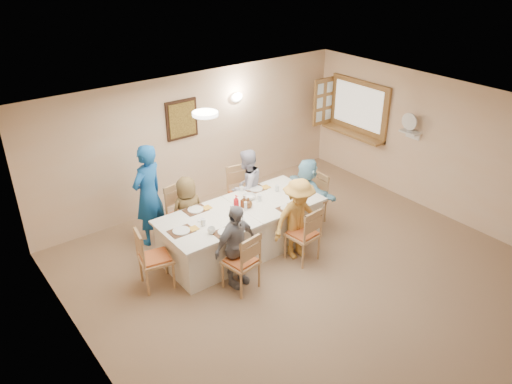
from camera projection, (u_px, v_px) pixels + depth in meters
ground at (323, 285)px, 7.44m from camera, size 7.00×7.00×0.00m
room_walls at (330, 195)px, 6.75m from camera, size 7.00×7.00×7.00m
wall_picture at (182, 119)px, 8.94m from camera, size 0.62×0.05×0.72m
wall_sconce at (237, 97)px, 9.48m from camera, size 0.26×0.09×0.18m
ceiling_light at (205, 114)px, 6.83m from camera, size 0.36×0.36×0.05m
serving_hatch at (359, 108)px, 10.18m from camera, size 0.06×1.50×1.15m
hatch_sill at (352, 133)px, 10.35m from camera, size 0.30×1.50×0.05m
shutter_door at (324, 102)px, 10.57m from camera, size 0.55×0.04×1.00m
fan_shelf at (410, 132)px, 9.23m from camera, size 0.22×0.36×0.03m
desk_fan at (410, 125)px, 9.14m from camera, size 0.30×0.30×0.28m
dining_table at (242, 230)px, 8.12m from camera, size 2.70×1.14×0.76m
chair_back_left at (185, 215)px, 8.30m from camera, size 0.55×0.55×1.01m
chair_back_right at (243, 194)px, 8.95m from camera, size 0.56×0.56×1.00m
chair_front_left at (241, 260)px, 7.18m from camera, size 0.52×0.52×0.95m
chair_front_right at (303, 233)px, 7.83m from camera, size 0.50×0.50×0.95m
chair_left_end at (155, 257)px, 7.23m from camera, size 0.55×0.55×0.98m
chair_right_end at (312, 198)px, 8.92m from camera, size 0.46×0.46×0.90m
diner_back_left at (188, 212)px, 8.16m from camera, size 0.61×0.41×1.23m
diner_back_right at (247, 187)px, 8.77m from camera, size 0.88×0.79×1.39m
diner_front_left at (236, 246)px, 7.19m from camera, size 0.86×0.55×1.31m
diner_front_right at (298, 219)px, 7.82m from camera, size 0.99×0.70×1.37m
diner_right_end at (307, 192)px, 8.77m from camera, size 1.17×0.41×1.25m
caregiver at (148, 195)px, 8.13m from camera, size 0.93×0.87×1.75m
placemat_fl at (225, 232)px, 7.32m from camera, size 0.36×0.27×0.01m
plate_fl at (225, 232)px, 7.31m from camera, size 0.23×0.23×0.01m
napkin_fl at (237, 229)px, 7.38m from camera, size 0.13×0.13×0.01m
placemat_fr at (287, 208)px, 7.97m from camera, size 0.32×0.24×0.01m
plate_fr at (287, 208)px, 7.96m from camera, size 0.23×0.23×0.01m
napkin_fr at (298, 206)px, 8.02m from camera, size 0.13×0.13×0.01m
placemat_bl at (196, 210)px, 7.91m from camera, size 0.37×0.27×0.01m
plate_bl at (196, 209)px, 7.91m from camera, size 0.25×0.25×0.02m
napkin_bl at (207, 208)px, 7.97m from camera, size 0.14×0.14×0.01m
placemat_br at (256, 189)px, 8.56m from camera, size 0.34×0.25×0.01m
plate_br at (256, 189)px, 8.55m from camera, size 0.24×0.24×0.02m
napkin_br at (266, 187)px, 8.62m from camera, size 0.14×0.14×0.01m
placemat_le at (181, 231)px, 7.35m from camera, size 0.36×0.27×0.01m
plate_le at (181, 231)px, 7.34m from camera, size 0.26×0.26×0.02m
napkin_le at (194, 228)px, 7.40m from camera, size 0.13×0.13×0.01m
placemat_re at (295, 190)px, 8.54m from camera, size 0.33×0.25×0.01m
plate_re at (295, 189)px, 8.54m from camera, size 0.24×0.24×0.02m
napkin_re at (304, 187)px, 8.60m from camera, size 0.14×0.14×0.01m
teacup_a at (211, 230)px, 7.28m from camera, size 0.20×0.20×0.09m
teacup_b at (242, 189)px, 8.50m from camera, size 0.09×0.09×0.08m
bowl_a at (237, 220)px, 7.59m from camera, size 0.23×0.23×0.05m
bowl_b at (249, 197)px, 8.24m from camera, size 0.22×0.22×0.07m
condiment_ketchup at (236, 202)px, 7.89m from camera, size 0.15×0.15×0.25m
condiment_brown at (244, 202)px, 7.96m from camera, size 0.15×0.15×0.19m
condiment_malt at (248, 203)px, 7.96m from camera, size 0.21×0.21×0.17m
drinking_glass at (232, 208)px, 7.87m from camera, size 0.06×0.06×0.10m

